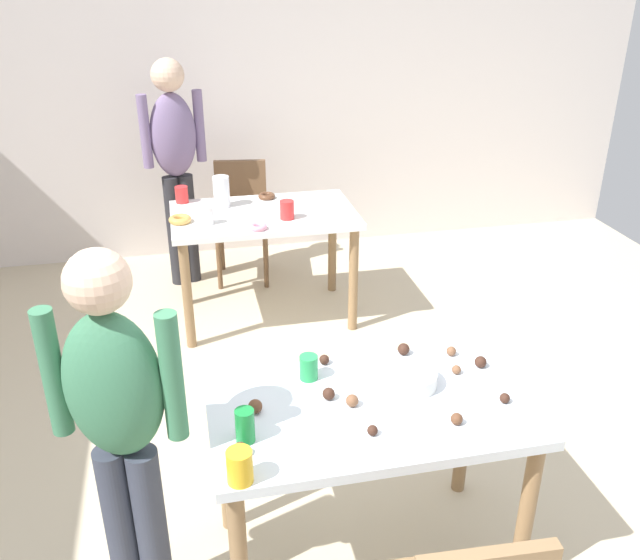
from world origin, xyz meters
TOP-DOWN VIEW (x-y plane):
  - ground_plane at (0.00, 0.00)m, footprint 6.40×6.40m
  - wall_back at (0.00, 3.20)m, footprint 6.40×0.10m
  - dining_table_near at (0.01, -0.20)m, footprint 1.17×0.68m
  - dining_table_far at (-0.09, 1.92)m, footprint 1.17×0.71m
  - chair_far_table at (-0.16, 2.63)m, footprint 0.45×0.45m
  - person_girl_near at (-0.86, -0.27)m, footprint 0.45×0.28m
  - person_adult_far at (-0.61, 2.60)m, footprint 0.45×0.27m
  - mixing_bowl at (0.18, -0.11)m, footprint 0.21×0.21m
  - soda_can at (-0.46, -0.31)m, footprint 0.07×0.07m
  - fork_near at (-0.14, -0.31)m, footprint 0.17×0.02m
  - cup_near_0 at (-0.18, 0.01)m, footprint 0.07×0.07m
  - cup_near_1 at (-0.50, -0.50)m, footprint 0.08×0.08m
  - cake_ball_0 at (0.27, -0.37)m, footprint 0.04×0.04m
  - cake_ball_1 at (0.49, -0.29)m, footprint 0.04×0.04m
  - cake_ball_2 at (-0.41, -0.16)m, footprint 0.05×0.05m
  - cake_ball_3 at (-0.04, -0.37)m, footprint 0.04×0.04m
  - cake_ball_4 at (0.50, -0.05)m, footprint 0.05×0.05m
  - cake_ball_5 at (-0.13, -0.14)m, footprint 0.05×0.05m
  - cake_ball_6 at (-0.06, -0.19)m, footprint 0.05×0.05m
  - cake_ball_7 at (0.42, 0.05)m, footprint 0.04×0.04m
  - cake_ball_8 at (-0.49, -0.38)m, footprint 0.05×0.05m
  - cake_ball_9 at (-0.10, 0.10)m, footprint 0.04×0.04m
  - cake_ball_10 at (0.39, -0.08)m, footprint 0.04×0.04m
  - cake_ball_11 at (0.23, 0.10)m, footprint 0.05×0.05m
  - pitcher_far at (-0.34, 2.08)m, footprint 0.11×0.11m
  - cup_far_0 at (-0.59, 2.22)m, footprint 0.08×0.08m
  - cup_far_1 at (-0.45, 1.78)m, footprint 0.08×0.08m
  - cup_far_2 at (0.04, 1.77)m, footprint 0.09×0.09m
  - donut_far_0 at (-0.61, 1.84)m, footprint 0.14×0.14m
  - donut_far_1 at (-0.03, 2.18)m, footprint 0.11×0.11m
  - donut_far_2 at (-0.16, 1.63)m, footprint 0.11×0.11m

SIDE VIEW (x-z plane):
  - ground_plane at x=0.00m, z-range 0.00..0.00m
  - chair_far_table at x=-0.16m, z-range 0.06..0.93m
  - dining_table_near at x=0.01m, z-range 0.26..1.01m
  - dining_table_far at x=-0.09m, z-range 0.27..1.02m
  - fork_near at x=-0.14m, z-range 0.75..0.76m
  - donut_far_2 at x=-0.16m, z-range 0.75..0.78m
  - donut_far_1 at x=-0.03m, z-range 0.75..0.78m
  - cake_ball_10 at x=0.39m, z-range 0.75..0.79m
  - cake_ball_3 at x=-0.04m, z-range 0.75..0.79m
  - cake_ball_1 at x=0.49m, z-range 0.75..0.79m
  - cake_ball_7 at x=0.42m, z-range 0.75..0.79m
  - cake_ball_9 at x=-0.10m, z-range 0.75..0.79m
  - donut_far_0 at x=-0.61m, z-range 0.75..0.79m
  - cake_ball_0 at x=0.27m, z-range 0.75..0.79m
  - cake_ball_5 at x=-0.13m, z-range 0.75..0.80m
  - cake_ball_6 at x=-0.06m, z-range 0.75..0.80m
  - cake_ball_4 at x=0.50m, z-range 0.75..0.80m
  - cake_ball_11 at x=0.23m, z-range 0.75..0.80m
  - cake_ball_8 at x=-0.49m, z-range 0.75..0.80m
  - cake_ball_2 at x=-0.41m, z-range 0.75..0.80m
  - mixing_bowl at x=0.18m, z-range 0.75..0.81m
  - cup_near_0 at x=-0.18m, z-range 0.75..0.85m
  - cup_far_0 at x=-0.59m, z-range 0.75..0.86m
  - cup_far_1 at x=-0.45m, z-range 0.75..0.86m
  - cup_near_1 at x=-0.50m, z-range 0.75..0.86m
  - cup_far_2 at x=0.04m, z-range 0.75..0.87m
  - soda_can at x=-0.46m, z-range 0.75..0.87m
  - pitcher_far at x=-0.34m, z-range 0.75..0.95m
  - person_girl_near at x=-0.86m, z-range 0.14..1.61m
  - person_adult_far at x=-0.61m, z-range 0.17..1.80m
  - wall_back at x=0.00m, z-range 0.00..2.60m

